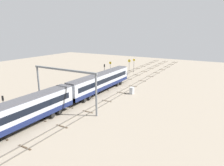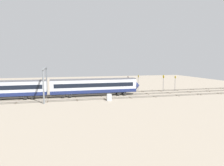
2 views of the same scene
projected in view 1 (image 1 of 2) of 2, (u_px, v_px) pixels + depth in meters
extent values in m
plane|color=gray|center=(98.00, 94.00, 50.74)|extent=(144.49, 144.49, 0.00)
cube|color=#59544C|center=(117.00, 97.00, 48.03)|extent=(128.49, 0.07, 0.16)
cube|color=#59544C|center=(112.00, 96.00, 48.72)|extent=(128.49, 0.07, 0.16)
cube|color=#473828|center=(25.00, 147.00, 27.42)|extent=(0.24, 2.40, 0.08)
cube|color=#473828|center=(62.00, 126.00, 33.41)|extent=(0.24, 2.40, 0.08)
cube|color=#473828|center=(88.00, 112.00, 39.40)|extent=(0.24, 2.40, 0.08)
cube|color=#473828|center=(107.00, 101.00, 45.39)|extent=(0.24, 2.40, 0.08)
cube|color=#473828|center=(121.00, 93.00, 51.37)|extent=(0.24, 2.40, 0.08)
cube|color=#473828|center=(133.00, 86.00, 57.36)|extent=(0.24, 2.40, 0.08)
cube|color=#473828|center=(142.00, 81.00, 63.35)|extent=(0.24, 2.40, 0.08)
cube|color=#473828|center=(150.00, 76.00, 69.34)|extent=(0.24, 2.40, 0.08)
cube|color=#473828|center=(157.00, 73.00, 75.33)|extent=(0.24, 2.40, 0.08)
cube|color=#473828|center=(162.00, 70.00, 81.32)|extent=(0.24, 2.40, 0.08)
cube|color=#473828|center=(167.00, 67.00, 87.30)|extent=(0.24, 2.40, 0.08)
cube|color=#473828|center=(171.00, 65.00, 93.29)|extent=(0.24, 2.40, 0.08)
cube|color=#473828|center=(175.00, 62.00, 99.28)|extent=(0.24, 2.40, 0.08)
cube|color=#59544C|center=(100.00, 94.00, 50.37)|extent=(128.49, 0.07, 0.16)
cube|color=#59544C|center=(95.00, 93.00, 51.06)|extent=(128.49, 0.07, 0.16)
cube|color=#473828|center=(3.00, 138.00, 29.77)|extent=(0.24, 2.40, 0.08)
cube|color=#473828|center=(41.00, 120.00, 35.76)|extent=(0.24, 2.40, 0.08)
cube|color=#473828|center=(69.00, 107.00, 41.74)|extent=(0.24, 2.40, 0.08)
cube|color=#473828|center=(89.00, 97.00, 47.73)|extent=(0.24, 2.40, 0.08)
cube|color=#473828|center=(105.00, 90.00, 53.72)|extent=(0.24, 2.40, 0.08)
cube|color=#473828|center=(118.00, 84.00, 59.71)|extent=(0.24, 2.40, 0.08)
cube|color=#473828|center=(128.00, 79.00, 65.70)|extent=(0.24, 2.40, 0.08)
cube|color=#473828|center=(137.00, 75.00, 71.68)|extent=(0.24, 2.40, 0.08)
cube|color=#473828|center=(144.00, 71.00, 77.67)|extent=(0.24, 2.40, 0.08)
cube|color=#473828|center=(150.00, 68.00, 83.66)|extent=(0.24, 2.40, 0.08)
cube|color=#473828|center=(156.00, 66.00, 89.65)|extent=(0.24, 2.40, 0.08)
cube|color=#473828|center=(161.00, 64.00, 95.64)|extent=(0.24, 2.40, 0.08)
cube|color=#473828|center=(165.00, 62.00, 101.63)|extent=(0.24, 2.40, 0.08)
cube|color=#59544C|center=(84.00, 91.00, 52.72)|extent=(128.49, 0.07, 0.16)
cube|color=#59544C|center=(80.00, 90.00, 53.41)|extent=(128.49, 0.07, 0.16)
cube|color=#473828|center=(21.00, 115.00, 37.67)|extent=(0.24, 2.40, 0.08)
cube|color=#473828|center=(46.00, 105.00, 42.81)|extent=(0.24, 2.40, 0.08)
cube|color=#473828|center=(66.00, 97.00, 47.94)|extent=(0.24, 2.40, 0.08)
cube|color=#473828|center=(82.00, 91.00, 53.07)|extent=(0.24, 2.40, 0.08)
cube|color=#473828|center=(95.00, 85.00, 58.20)|extent=(0.24, 2.40, 0.08)
cube|color=#473828|center=(106.00, 81.00, 63.34)|extent=(0.24, 2.40, 0.08)
cube|color=#473828|center=(116.00, 77.00, 68.47)|extent=(0.24, 2.40, 0.08)
cube|color=#473828|center=(124.00, 74.00, 73.60)|extent=(0.24, 2.40, 0.08)
cube|color=#473828|center=(131.00, 71.00, 78.74)|extent=(0.24, 2.40, 0.08)
cube|color=#473828|center=(137.00, 68.00, 83.87)|extent=(0.24, 2.40, 0.08)
cube|color=#473828|center=(143.00, 66.00, 89.00)|extent=(0.24, 2.40, 0.08)
cube|color=#473828|center=(148.00, 64.00, 94.13)|extent=(0.24, 2.40, 0.08)
cube|color=#473828|center=(152.00, 62.00, 99.27)|extent=(0.24, 2.40, 0.08)
cube|color=#473828|center=(156.00, 61.00, 104.40)|extent=(0.24, 2.40, 0.08)
cube|color=#B7BCC6|center=(101.00, 81.00, 51.48)|extent=(24.00, 2.90, 3.60)
cube|color=navy|center=(101.00, 86.00, 51.83)|extent=(24.00, 2.94, 0.90)
cube|color=#4C4C51|center=(101.00, 74.00, 50.99)|extent=(24.00, 2.50, 0.30)
cube|color=black|center=(106.00, 80.00, 50.67)|extent=(22.00, 0.04, 1.10)
cube|color=black|center=(96.00, 79.00, 52.08)|extent=(22.00, 0.04, 1.10)
cylinder|color=black|center=(80.00, 99.00, 44.86)|extent=(0.90, 2.70, 0.90)
cylinder|color=black|center=(85.00, 97.00, 46.37)|extent=(0.90, 2.70, 0.90)
cylinder|color=black|center=(114.00, 84.00, 57.74)|extent=(0.90, 2.70, 0.90)
cylinder|color=black|center=(117.00, 82.00, 59.25)|extent=(0.90, 2.70, 0.90)
cube|color=#B7BCC6|center=(13.00, 116.00, 30.68)|extent=(24.00, 2.90, 3.60)
cube|color=navy|center=(14.00, 124.00, 31.02)|extent=(24.00, 2.94, 0.90)
cube|color=#4C4C51|center=(11.00, 104.00, 30.19)|extent=(24.00, 2.50, 0.30)
cube|color=black|center=(18.00, 115.00, 29.87)|extent=(22.00, 0.04, 1.10)
cube|color=black|center=(6.00, 111.00, 31.27)|extent=(22.00, 0.04, 1.10)
cylinder|color=black|center=(48.00, 114.00, 36.94)|extent=(0.90, 2.70, 0.90)
cylinder|color=black|center=(55.00, 111.00, 38.45)|extent=(0.90, 2.70, 0.90)
cone|color=navy|center=(124.00, 73.00, 62.27)|extent=(1.60, 3.24, 3.24)
cylinder|color=slate|center=(96.00, 96.00, 36.63)|extent=(0.36, 0.36, 7.81)
cylinder|color=slate|center=(39.00, 85.00, 43.89)|extent=(0.36, 0.36, 7.81)
cube|color=slate|center=(64.00, 70.00, 39.22)|extent=(0.40, 15.66, 0.35)
cylinder|color=#4C4C51|center=(110.00, 69.00, 67.93)|extent=(0.12, 0.12, 5.26)
cylinder|color=yellow|center=(110.00, 63.00, 67.40)|extent=(0.05, 0.90, 0.90)
cube|color=black|center=(110.00, 63.00, 67.43)|extent=(0.02, 0.40, 0.12)
cylinder|color=#4C4C51|center=(129.00, 67.00, 72.25)|extent=(0.12, 0.12, 5.35)
cylinder|color=yellow|center=(129.00, 61.00, 71.73)|extent=(0.05, 1.04, 1.04)
cube|color=black|center=(129.00, 61.00, 71.75)|extent=(0.02, 0.47, 0.12)
cylinder|color=#4C4C51|center=(134.00, 66.00, 75.93)|extent=(0.12, 0.12, 5.02)
cylinder|color=yellow|center=(134.00, 60.00, 75.43)|extent=(0.05, 0.85, 0.85)
cube|color=black|center=(134.00, 60.00, 75.45)|extent=(0.02, 0.38, 0.12)
cylinder|color=#4C4C51|center=(104.00, 73.00, 65.20)|extent=(0.14, 0.14, 3.99)
cube|color=black|center=(104.00, 66.00, 64.58)|extent=(0.20, 0.32, 0.90)
sphere|color=red|center=(105.00, 65.00, 64.62)|extent=(0.20, 0.20, 0.20)
sphere|color=#262626|center=(105.00, 66.00, 64.72)|extent=(0.20, 0.20, 0.20)
cylinder|color=#4C4C51|center=(4.00, 109.00, 36.71)|extent=(0.14, 0.14, 3.19)
cube|color=black|center=(3.00, 98.00, 36.19)|extent=(0.20, 0.32, 0.90)
sphere|color=yellow|center=(3.00, 97.00, 36.23)|extent=(0.20, 0.20, 0.20)
sphere|color=#262626|center=(3.00, 99.00, 36.34)|extent=(0.20, 0.20, 0.20)
cube|color=#B2B7BC|center=(132.00, 90.00, 50.44)|extent=(1.10, 0.84, 1.69)
cube|color=#333333|center=(133.00, 89.00, 50.85)|extent=(0.02, 0.59, 0.24)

